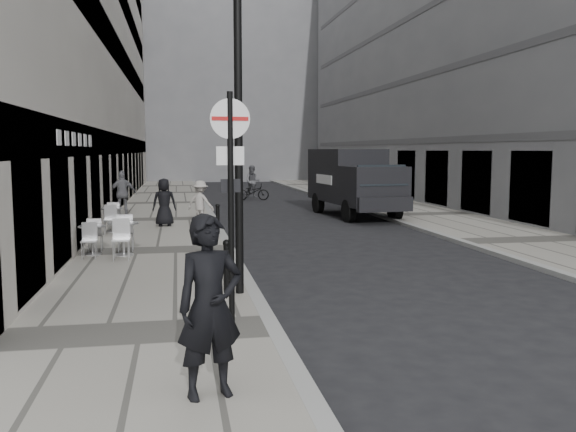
% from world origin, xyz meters
% --- Properties ---
extents(ground, '(120.00, 120.00, 0.00)m').
position_xyz_m(ground, '(0.00, 0.00, 0.00)').
color(ground, black).
rests_on(ground, ground).
extents(sidewalk, '(4.00, 60.00, 0.12)m').
position_xyz_m(sidewalk, '(-2.00, 18.00, 0.06)').
color(sidewalk, gray).
rests_on(sidewalk, ground).
extents(far_sidewalk, '(4.00, 60.00, 0.12)m').
position_xyz_m(far_sidewalk, '(9.00, 18.00, 0.06)').
color(far_sidewalk, gray).
rests_on(far_sidewalk, ground).
extents(building_left, '(4.00, 45.00, 18.00)m').
position_xyz_m(building_left, '(-6.00, 24.50, 9.00)').
color(building_left, beige).
rests_on(building_left, ground).
extents(building_right, '(6.00, 45.00, 20.00)m').
position_xyz_m(building_right, '(14.00, 24.50, 10.00)').
color(building_right, slate).
rests_on(building_right, ground).
extents(building_far, '(24.00, 16.00, 22.00)m').
position_xyz_m(building_far, '(1.50, 56.00, 11.00)').
color(building_far, slate).
rests_on(building_far, ground).
extents(walking_man, '(0.84, 0.66, 2.02)m').
position_xyz_m(walking_man, '(-1.09, 0.12, 1.13)').
color(walking_man, black).
rests_on(walking_man, sidewalk).
extents(sign_post, '(0.62, 0.10, 3.59)m').
position_xyz_m(sign_post, '(-0.60, 3.00, 2.42)').
color(sign_post, black).
rests_on(sign_post, sidewalk).
extents(lamppost, '(0.26, 0.26, 5.87)m').
position_xyz_m(lamppost, '(-0.28, 4.93, 3.39)').
color(lamppost, black).
rests_on(lamppost, sidewalk).
extents(bollard_near, '(0.13, 0.13, 0.95)m').
position_xyz_m(bollard_near, '(-0.51, 5.03, 0.59)').
color(bollard_near, black).
rests_on(bollard_near, sidewalk).
extents(bollard_far, '(0.12, 0.12, 0.91)m').
position_xyz_m(bollard_far, '(-0.15, 13.20, 0.58)').
color(bollard_far, black).
rests_on(bollard_far, sidewalk).
extents(panel_van, '(2.79, 6.26, 2.87)m').
position_xyz_m(panel_van, '(5.98, 18.73, 1.61)').
color(panel_van, black).
rests_on(panel_van, ground).
extents(cyclist, '(1.90, 0.94, 1.96)m').
position_xyz_m(cyclist, '(2.78, 27.78, 0.77)').
color(cyclist, black).
rests_on(cyclist, ground).
extents(pedestrian_a, '(1.12, 0.52, 1.88)m').
position_xyz_m(pedestrian_a, '(-3.60, 19.07, 1.06)').
color(pedestrian_a, slate).
rests_on(pedestrian_a, sidewalk).
extents(pedestrian_b, '(1.19, 1.03, 1.60)m').
position_xyz_m(pedestrian_b, '(-0.60, 15.85, 0.92)').
color(pedestrian_b, '#A8A09B').
rests_on(pedestrian_b, sidewalk).
extents(pedestrian_c, '(0.86, 0.59, 1.71)m').
position_xyz_m(pedestrian_c, '(-1.88, 15.66, 0.97)').
color(pedestrian_c, black).
rests_on(pedestrian_c, sidewalk).
extents(cafe_table_near, '(0.73, 1.65, 0.94)m').
position_xyz_m(cafe_table_near, '(-3.55, 14.35, 0.60)').
color(cafe_table_near, '#BBBBBD').
rests_on(cafe_table_near, sidewalk).
extents(cafe_table_mid, '(0.69, 1.57, 0.89)m').
position_xyz_m(cafe_table_mid, '(-3.60, 9.84, 0.57)').
color(cafe_table_mid, silver).
rests_on(cafe_table_mid, sidewalk).
extents(cafe_table_far, '(0.78, 1.76, 1.00)m').
position_xyz_m(cafe_table_far, '(-2.80, 9.61, 0.63)').
color(cafe_table_far, silver).
rests_on(cafe_table_far, sidewalk).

